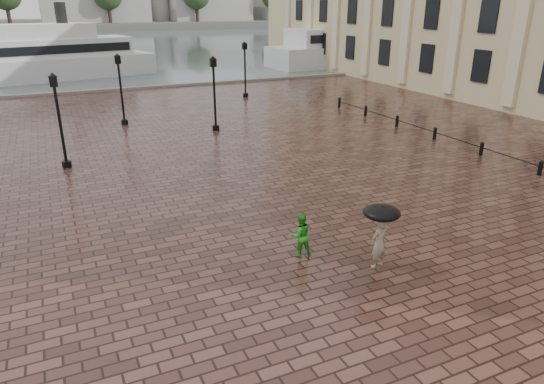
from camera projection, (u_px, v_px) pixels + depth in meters
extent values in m
plane|color=#331C17|center=(260.00, 224.00, 17.63)|extent=(300.00, 300.00, 0.00)
plane|color=#454D54|center=(76.00, 43.00, 95.49)|extent=(240.00, 240.00, 0.00)
cube|color=slate|center=(123.00, 90.00, 44.71)|extent=(80.00, 0.60, 0.30)
cube|color=#4C4C47|center=(60.00, 24.00, 152.67)|extent=(300.00, 60.00, 2.00)
cube|color=#9C9994|center=(205.00, 2.00, 159.29)|extent=(25.00, 22.00, 11.00)
cylinder|color=#2D2119|center=(9.00, 17.00, 127.97)|extent=(1.00, 1.00, 8.00)
cylinder|color=#2D2119|center=(110.00, 16.00, 137.94)|extent=(1.00, 1.00, 8.00)
cylinder|color=#2D2119|center=(197.00, 15.00, 147.92)|extent=(1.00, 1.00, 8.00)
cylinder|color=#2D2119|center=(274.00, 14.00, 157.89)|extent=(1.00, 1.00, 8.00)
cylinder|color=#2D2119|center=(341.00, 13.00, 167.86)|extent=(1.00, 1.00, 8.00)
cylinder|color=black|center=(540.00, 169.00, 22.53)|extent=(0.20, 0.20, 0.60)
sphere|color=black|center=(542.00, 162.00, 22.41)|extent=(0.22, 0.22, 0.22)
cylinder|color=black|center=(481.00, 150.00, 25.49)|extent=(0.20, 0.20, 0.60)
sphere|color=black|center=(482.00, 144.00, 25.37)|extent=(0.22, 0.22, 0.22)
cylinder|color=black|center=(435.00, 134.00, 28.45)|extent=(0.20, 0.20, 0.60)
sphere|color=black|center=(435.00, 129.00, 28.33)|extent=(0.22, 0.22, 0.22)
cylinder|color=black|center=(397.00, 122.00, 31.41)|extent=(0.20, 0.20, 0.60)
sphere|color=black|center=(397.00, 117.00, 31.29)|extent=(0.22, 0.22, 0.22)
cylinder|color=black|center=(366.00, 112.00, 34.37)|extent=(0.20, 0.20, 0.60)
sphere|color=black|center=(366.00, 107.00, 34.26)|extent=(0.22, 0.22, 0.22)
cylinder|color=black|center=(339.00, 103.00, 37.34)|extent=(0.20, 0.20, 0.60)
sphere|color=black|center=(340.00, 99.00, 37.22)|extent=(0.22, 0.22, 0.22)
cylinder|color=black|center=(67.00, 164.00, 23.71)|extent=(0.44, 0.44, 0.30)
cylinder|color=black|center=(61.00, 127.00, 23.04)|extent=(0.14, 0.14, 4.00)
cube|color=black|center=(53.00, 81.00, 22.25)|extent=(0.35, 0.35, 0.50)
sphere|color=beige|center=(53.00, 81.00, 22.25)|extent=(0.28, 0.28, 0.28)
cylinder|color=black|center=(216.00, 128.00, 30.59)|extent=(0.44, 0.44, 0.30)
cylinder|color=black|center=(215.00, 98.00, 29.91)|extent=(0.14, 0.14, 4.00)
cube|color=black|center=(213.00, 63.00, 29.13)|extent=(0.35, 0.35, 0.50)
sphere|color=beige|center=(213.00, 63.00, 29.13)|extent=(0.28, 0.28, 0.28)
cylinder|color=black|center=(246.00, 95.00, 41.38)|extent=(0.44, 0.44, 0.30)
cylinder|color=black|center=(245.00, 73.00, 40.70)|extent=(0.14, 0.14, 4.00)
cube|color=black|center=(245.00, 46.00, 39.92)|extent=(0.35, 0.35, 0.50)
sphere|color=beige|center=(245.00, 46.00, 39.92)|extent=(0.28, 0.28, 0.28)
cylinder|color=black|center=(125.00, 122.00, 32.03)|extent=(0.44, 0.44, 0.30)
cylinder|color=black|center=(121.00, 94.00, 31.36)|extent=(0.14, 0.14, 4.00)
cube|color=black|center=(118.00, 60.00, 30.57)|extent=(0.35, 0.35, 0.50)
sphere|color=beige|center=(118.00, 60.00, 30.57)|extent=(0.28, 0.28, 0.28)
imported|color=gray|center=(379.00, 243.00, 14.52)|extent=(0.64, 0.48, 1.59)
imported|color=#24991C|center=(301.00, 235.00, 15.19)|extent=(0.76, 0.62, 1.45)
cube|color=silver|center=(41.00, 69.00, 50.08)|extent=(23.67, 10.56, 2.21)
cube|color=silver|center=(38.00, 49.00, 49.34)|extent=(19.02, 8.81, 1.84)
cube|color=silver|center=(35.00, 31.00, 48.74)|extent=(11.72, 6.61, 1.47)
cylinder|color=black|center=(61.00, 14.00, 49.70)|extent=(1.10, 1.10, 2.21)
cube|color=black|center=(44.00, 50.00, 47.54)|extent=(17.07, 4.03, 0.83)
cube|color=black|center=(32.00, 47.00, 51.14)|extent=(17.07, 4.03, 0.83)
cube|color=silver|center=(362.00, 54.00, 63.36)|extent=(26.13, 7.93, 2.47)
cube|color=silver|center=(363.00, 36.00, 62.54)|extent=(20.93, 6.75, 2.06)
cube|color=silver|center=(364.00, 21.00, 61.86)|extent=(12.66, 5.57, 1.65)
cylinder|color=black|center=(384.00, 5.00, 62.56)|extent=(1.24, 1.24, 2.47)
cube|color=black|center=(377.00, 37.00, 60.30)|extent=(19.54, 1.44, 0.93)
cube|color=black|center=(350.00, 35.00, 64.77)|extent=(19.54, 1.44, 0.93)
cylinder|color=black|center=(381.00, 226.00, 14.32)|extent=(0.02, 0.02, 0.95)
ellipsoid|color=black|center=(382.00, 213.00, 14.15)|extent=(1.10, 1.10, 0.39)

